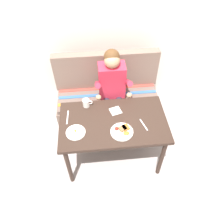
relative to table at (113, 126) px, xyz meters
The scene contains 11 objects.
ground_plane 0.65m from the table, ahead, with size 8.00×8.00×0.00m, color #A19795.
back_wall 1.43m from the table, 90.00° to the left, with size 4.40×0.10×2.60m, color silver.
table is the anchor object (origin of this frame).
couch 0.83m from the table, 90.00° to the left, with size 1.44×0.56×1.00m.
person 0.60m from the table, 85.23° to the left, with size 0.45×0.61×1.21m.
plate_breakfast 0.20m from the table, 63.36° to the right, with size 0.24×0.24×0.05m.
plate_eggs 0.44m from the table, 163.91° to the right, with size 0.21×0.21×0.04m.
coffee_mug 0.42m from the table, 137.04° to the left, with size 0.12×0.08×0.10m.
napkin 0.18m from the table, 74.89° to the left, with size 0.12×0.12×0.01m, color silver.
fork 0.35m from the table, 14.61° to the right, with size 0.01×0.17×0.01m, color silver.
knife 0.53m from the table, 167.98° to the left, with size 0.01×0.20×0.01m, color silver.
Camera 1 is at (-0.18, -1.62, 2.67)m, focal length 36.50 mm.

